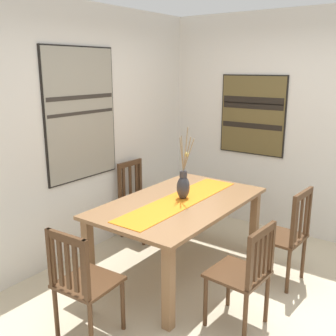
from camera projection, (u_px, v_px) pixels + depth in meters
name	position (u px, v px, depth m)	size (l,w,h in m)	color
ground_plane	(230.00, 301.00, 3.53)	(6.40, 6.40, 0.03)	beige
wall_back	(81.00, 132.00, 4.24)	(6.40, 0.12, 2.70)	silver
wall_side	(306.00, 127.00, 4.64)	(0.12, 6.40, 2.70)	silver
dining_table	(180.00, 210.00, 3.87)	(1.79, 1.07, 0.76)	#8E6642
table_runner	(180.00, 200.00, 3.85)	(1.65, 0.36, 0.01)	orange
centerpiece_vase	(183.00, 184.00, 3.87)	(0.15, 0.21, 0.73)	#333338
chair_0	(286.00, 235.00, 3.72)	(0.45, 0.45, 0.95)	#4C301C
chair_1	(82.00, 281.00, 2.91)	(0.44, 0.44, 0.92)	#4C301C
chair_2	(138.00, 198.00, 4.78)	(0.44, 0.44, 0.93)	#4C301C
chair_3	(244.00, 273.00, 3.05)	(0.45, 0.45, 0.89)	#4C301C
painting_on_back_wall	(81.00, 115.00, 4.11)	(0.95, 0.05, 1.40)	black
painting_on_side_wall	(253.00, 115.00, 4.94)	(0.05, 0.87, 1.00)	black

